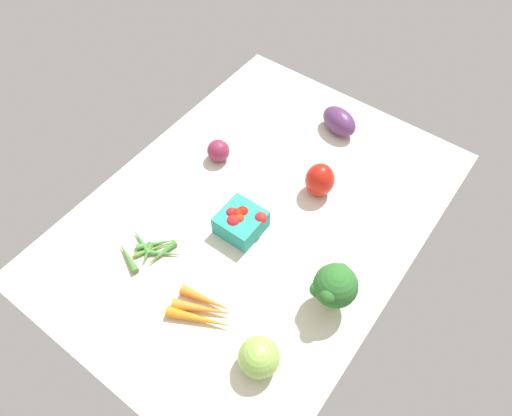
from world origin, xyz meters
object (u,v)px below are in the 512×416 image
(carrot_bunch, at_px, (202,310))
(berry_basket, at_px, (242,222))
(bell_pepper_red, at_px, (320,180))
(heirloom_tomato_green, at_px, (259,357))
(red_onion_near_basket, at_px, (218,151))
(okra_pile, at_px, (149,251))
(eggplant, at_px, (339,121))
(broccoli_head, at_px, (335,286))

(carrot_bunch, relative_size, berry_basket, 1.50)
(bell_pepper_red, height_order, heirloom_tomato_green, bell_pepper_red)
(red_onion_near_basket, bearing_deg, carrot_bunch, 34.68)
(okra_pile, bearing_deg, red_onion_near_basket, -170.56)
(carrot_bunch, height_order, berry_basket, berry_basket)
(okra_pile, xyz_separation_m, red_onion_near_basket, (-0.33, -0.06, 0.02))
(eggplant, xyz_separation_m, berry_basket, (0.44, -0.01, -0.00))
(bell_pepper_red, relative_size, red_onion_near_basket, 1.54)
(broccoli_head, bearing_deg, okra_pile, -70.51)
(carrot_bunch, distance_m, red_onion_near_basket, 0.45)
(bell_pepper_red, xyz_separation_m, eggplant, (-0.22, -0.07, -0.01))
(eggplant, xyz_separation_m, red_onion_near_basket, (0.29, -0.21, -0.00))
(heirloom_tomato_green, distance_m, red_onion_near_basket, 0.57)
(eggplant, distance_m, red_onion_near_basket, 0.35)
(bell_pepper_red, distance_m, heirloom_tomato_green, 0.48)
(heirloom_tomato_green, bearing_deg, red_onion_near_basket, -132.64)
(bell_pepper_red, relative_size, carrot_bunch, 0.62)
(berry_basket, xyz_separation_m, red_onion_near_basket, (-0.15, -0.19, -0.00))
(eggplant, bearing_deg, okra_pile, 93.64)
(bell_pepper_red, bearing_deg, heirloom_tomato_green, 17.47)
(okra_pile, relative_size, berry_basket, 1.48)
(broccoli_head, bearing_deg, eggplant, -151.00)
(heirloom_tomato_green, distance_m, broccoli_head, 0.21)
(berry_basket, bearing_deg, red_onion_near_basket, -127.20)
(bell_pepper_red, relative_size, berry_basket, 0.93)
(heirloom_tomato_green, bearing_deg, berry_basket, -136.63)
(okra_pile, xyz_separation_m, eggplant, (-0.62, 0.15, 0.03))
(carrot_bunch, height_order, broccoli_head, broccoli_head)
(okra_pile, bearing_deg, eggplant, 166.31)
(carrot_bunch, xyz_separation_m, eggplant, (-0.66, -0.05, 0.02))
(heirloom_tomato_green, height_order, eggplant, heirloom_tomato_green)
(broccoli_head, relative_size, berry_basket, 1.27)
(carrot_bunch, relative_size, eggplant, 1.34)
(broccoli_head, distance_m, berry_basket, 0.28)
(eggplant, bearing_deg, bell_pepper_red, 125.61)
(berry_basket, bearing_deg, bell_pepper_red, 158.03)
(heirloom_tomato_green, height_order, berry_basket, heirloom_tomato_green)
(broccoli_head, distance_m, red_onion_near_basket, 0.51)
(berry_basket, relative_size, red_onion_near_basket, 1.66)
(bell_pepper_red, xyz_separation_m, carrot_bunch, (0.44, -0.02, -0.03))
(okra_pile, height_order, eggplant, eggplant)
(eggplant, bearing_deg, heirloom_tomato_green, 125.06)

